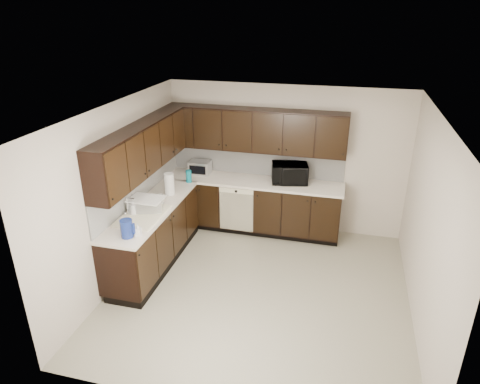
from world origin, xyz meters
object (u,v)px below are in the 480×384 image
(toaster_oven, at_px, (200,167))
(sink, at_px, (143,220))
(blue_pitcher, at_px, (127,229))
(storage_bin, at_px, (147,205))
(microwave, at_px, (289,173))

(toaster_oven, bearing_deg, sink, -97.33)
(blue_pitcher, bearing_deg, toaster_oven, 82.07)
(storage_bin, distance_m, blue_pitcher, 0.78)
(sink, xyz_separation_m, blue_pitcher, (0.08, -0.57, 0.18))
(microwave, xyz_separation_m, storage_bin, (-1.82, -1.57, -0.07))
(toaster_oven, bearing_deg, storage_bin, -99.01)
(sink, relative_size, storage_bin, 1.79)
(sink, relative_size, blue_pitcher, 3.44)
(microwave, relative_size, storage_bin, 1.27)
(microwave, bearing_deg, storage_bin, -152.22)
(sink, bearing_deg, blue_pitcher, -82.18)
(toaster_oven, bearing_deg, microwave, -0.75)
(sink, distance_m, storage_bin, 0.25)
(microwave, xyz_separation_m, toaster_oven, (-1.57, 0.02, -0.05))
(sink, distance_m, toaster_oven, 1.81)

